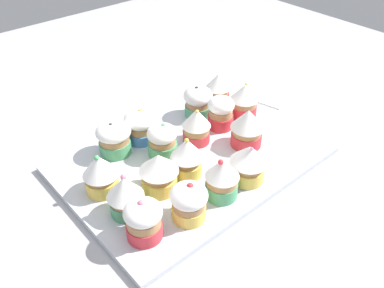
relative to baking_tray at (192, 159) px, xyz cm
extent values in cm
cube|color=#9E9EA3|center=(0.00, 0.00, -2.10)|extent=(180.00, 180.00, 3.00)
cube|color=silver|center=(0.00, 0.00, 0.00)|extent=(48.23, 33.95, 1.20)
cylinder|color=#D1333D|center=(-17.70, -11.43, 1.81)|extent=(5.51, 5.51, 2.42)
cylinder|color=#AD7F51|center=(-17.70, -11.43, 3.67)|extent=(5.03, 5.03, 1.29)
cone|color=white|center=(-17.70, -11.43, 6.06)|extent=(5.62, 5.62, 3.48)
cylinder|color=#4C9E6B|center=(-10.77, -10.39, 1.83)|extent=(5.80, 5.80, 2.45)
cylinder|color=#AD7F51|center=(-10.77, -10.39, 3.63)|extent=(5.30, 5.30, 1.15)
ellipsoid|color=white|center=(-10.77, -10.39, 5.41)|extent=(6.34, 6.34, 3.99)
sphere|color=#333338|center=(-10.57, -10.60, 7.28)|extent=(0.82, 0.82, 0.82)
cylinder|color=#477AC6|center=(4.07, -10.97, 1.77)|extent=(6.01, 6.01, 2.34)
cylinder|color=#AD7F51|center=(4.07, -10.97, 3.67)|extent=(5.47, 5.47, 1.46)
ellipsoid|color=white|center=(4.07, -10.97, 5.43)|extent=(6.44, 6.44, 3.47)
sphere|color=#EAD64C|center=(3.53, -11.34, 7.02)|extent=(0.99, 0.99, 0.99)
cylinder|color=#4C9E6B|center=(10.32, -10.83, 1.93)|extent=(6.15, 6.15, 2.66)
cylinder|color=#AD7F51|center=(10.32, -10.83, 3.87)|extent=(5.74, 5.74, 1.22)
ellipsoid|color=white|center=(10.32, -10.83, 5.49)|extent=(6.74, 6.74, 3.37)
sphere|color=#333338|center=(10.55, -11.05, 7.07)|extent=(0.69, 0.69, 0.69)
cylinder|color=#D1333D|center=(-18.02, -3.60, 1.96)|extent=(5.89, 5.89, 2.71)
cylinder|color=#AD7F51|center=(-18.02, -3.60, 4.04)|extent=(5.64, 5.64, 1.44)
cone|color=white|center=(-18.02, -3.60, 6.53)|extent=(6.18, 6.18, 3.54)
sphere|color=#EAD64C|center=(-18.52, -3.74, 8.19)|extent=(0.73, 0.73, 0.73)
cylinder|color=#D1333D|center=(-11.28, -3.83, 1.98)|extent=(5.40, 5.40, 2.77)
cylinder|color=#AD7F51|center=(-11.28, -3.83, 4.11)|extent=(4.94, 4.94, 1.50)
ellipsoid|color=white|center=(-11.28, -3.83, 5.95)|extent=(5.57, 5.57, 3.61)
cylinder|color=#D1333D|center=(-3.96, -3.23, 1.72)|extent=(5.45, 5.45, 2.24)
cylinder|color=#AD7F51|center=(-3.96, -3.23, 3.59)|extent=(5.07, 5.07, 1.51)
cone|color=white|center=(-3.96, -3.23, 6.23)|extent=(5.73, 5.73, 3.76)
sphere|color=#EAD64C|center=(-3.73, -2.77, 8.01)|extent=(0.66, 0.66, 0.66)
cylinder|color=#4C9E6B|center=(3.71, -4.36, 1.91)|extent=(5.68, 5.68, 2.63)
cylinder|color=#AD7F51|center=(3.71, -4.36, 3.79)|extent=(5.14, 5.14, 1.13)
ellipsoid|color=white|center=(3.71, -4.36, 5.40)|extent=(5.77, 5.77, 3.49)
sphere|color=#4CB266|center=(3.24, -4.44, 7.01)|extent=(0.90, 0.90, 0.90)
cylinder|color=#EFC651|center=(17.89, -3.05, 1.93)|extent=(5.72, 5.72, 2.65)
cylinder|color=#AD7F51|center=(17.89, -3.05, 3.77)|extent=(5.13, 5.13, 1.03)
cone|color=white|center=(17.89, -3.05, 6.22)|extent=(6.15, 6.15, 3.87)
sphere|color=#4CB266|center=(18.12, -2.97, 8.02)|extent=(0.87, 0.87, 0.87)
cylinder|color=#D1333D|center=(-10.71, 4.11, 1.94)|extent=(6.12, 6.12, 2.68)
cylinder|color=#AD7F51|center=(-10.71, 4.11, 3.99)|extent=(5.72, 5.72, 1.42)
cone|color=white|center=(-10.71, 4.11, 6.67)|extent=(6.62, 6.62, 3.94)
cylinder|color=#EFC651|center=(4.10, 3.31, 1.94)|extent=(5.41, 5.41, 2.67)
cylinder|color=#AD7F51|center=(4.10, 3.31, 3.95)|extent=(4.76, 4.76, 1.36)
cone|color=white|center=(4.10, 3.31, 6.55)|extent=(5.97, 5.97, 3.83)
sphere|color=#EAD64C|center=(4.17, 3.37, 8.34)|extent=(0.82, 0.82, 0.82)
cylinder|color=#EFC651|center=(10.18, 3.13, 1.93)|extent=(6.15, 6.15, 2.67)
cylinder|color=#AD7F51|center=(10.18, 3.13, 4.00)|extent=(5.45, 5.45, 1.47)
cone|color=white|center=(10.18, 3.13, 6.43)|extent=(6.84, 6.84, 3.37)
cylinder|color=#4C9E6B|center=(17.63, 4.11, 1.87)|extent=(5.41, 5.41, 2.55)
cylinder|color=#AD7F51|center=(17.63, 4.11, 3.71)|extent=(5.09, 5.09, 1.13)
cone|color=white|center=(17.63, 4.11, 6.16)|extent=(6.03, 6.03, 3.77)
sphere|color=pink|center=(17.37, 3.76, 7.90)|extent=(0.99, 0.99, 0.99)
cylinder|color=#EFC651|center=(-3.19, 11.37, 1.90)|extent=(6.08, 6.08, 2.60)
cylinder|color=#AD7F51|center=(-3.19, 11.37, 3.88)|extent=(5.46, 5.46, 1.35)
cone|color=white|center=(-3.19, 11.37, 6.24)|extent=(6.77, 6.77, 3.36)
sphere|color=pink|center=(-2.99, 11.95, 7.82)|extent=(0.63, 0.63, 0.63)
cylinder|color=#4C9E6B|center=(3.22, 11.32, 1.97)|extent=(5.61, 5.61, 2.74)
cylinder|color=#AD7F51|center=(3.22, 11.32, 4.11)|extent=(5.29, 5.29, 1.53)
cone|color=white|center=(3.22, 11.32, 6.65)|extent=(5.86, 5.86, 3.56)
sphere|color=red|center=(3.80, 11.38, 8.30)|extent=(0.93, 0.93, 0.93)
cylinder|color=#EFC651|center=(10.70, 11.54, 1.83)|extent=(5.52, 5.52, 2.46)
cylinder|color=#AD7F51|center=(10.70, 11.54, 3.67)|extent=(5.24, 5.24, 1.21)
ellipsoid|color=white|center=(10.70, 11.54, 5.36)|extent=(6.12, 6.12, 3.64)
sphere|color=red|center=(10.28, 11.38, 7.01)|extent=(1.14, 1.14, 1.14)
cylinder|color=#D1333D|center=(18.35, 10.00, 1.86)|extent=(5.61, 5.61, 2.53)
cylinder|color=#AD7F51|center=(18.35, 10.00, 3.90)|extent=(5.29, 5.29, 1.54)
ellipsoid|color=white|center=(18.35, 10.00, 5.69)|extent=(5.94, 5.94, 3.40)
sphere|color=pink|center=(18.25, 9.69, 7.21)|extent=(1.16, 1.16, 1.16)
cube|color=white|center=(-33.35, -9.99, -0.30)|extent=(18.67, 18.34, 0.60)
camera|label=1|loc=(40.40, 46.42, 49.84)|focal=38.14mm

